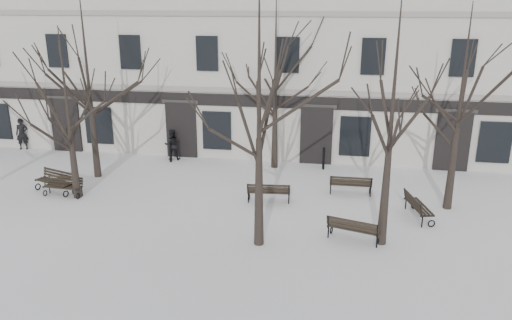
% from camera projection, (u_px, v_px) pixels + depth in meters
% --- Properties ---
extents(ground, '(100.00, 100.00, 0.00)m').
position_uv_depth(ground, '(209.00, 225.00, 18.44)').
color(ground, white).
rests_on(ground, ground).
extents(building, '(40.40, 10.20, 11.40)m').
position_uv_depth(building, '(263.00, 43.00, 28.91)').
color(building, beige).
rests_on(building, ground).
extents(tree_1, '(4.91, 4.91, 7.01)m').
position_uv_depth(tree_1, '(66.00, 94.00, 19.67)').
color(tree_1, black).
rests_on(tree_1, ground).
extents(tree_2, '(6.20, 6.20, 8.85)m').
position_uv_depth(tree_2, '(259.00, 82.00, 15.30)').
color(tree_2, black).
rests_on(tree_2, ground).
extents(tree_3, '(5.76, 5.76, 8.22)m').
position_uv_depth(tree_3, '(394.00, 94.00, 15.47)').
color(tree_3, black).
rests_on(tree_3, ground).
extents(tree_4, '(6.14, 6.14, 8.76)m').
position_uv_depth(tree_4, '(86.00, 58.00, 21.79)').
color(tree_4, black).
rests_on(tree_4, ground).
extents(tree_5, '(5.82, 5.82, 8.31)m').
position_uv_depth(tree_5, '(276.00, 61.00, 23.17)').
color(tree_5, black).
rests_on(tree_5, ground).
extents(tree_6, '(5.53, 5.53, 7.89)m').
position_uv_depth(tree_6, '(463.00, 85.00, 18.39)').
color(tree_6, black).
rests_on(tree_6, ground).
extents(bench_0, '(1.66, 0.69, 0.82)m').
position_uv_depth(bench_0, '(64.00, 186.00, 21.04)').
color(bench_0, black).
rests_on(bench_0, ground).
extents(bench_1, '(1.79, 0.77, 0.88)m').
position_uv_depth(bench_1, '(269.00, 191.00, 20.32)').
color(bench_1, black).
rests_on(bench_1, ground).
extents(bench_2, '(1.88, 1.12, 0.90)m').
position_uv_depth(bench_2, '(354.00, 228.00, 17.03)').
color(bench_2, black).
rests_on(bench_2, ground).
extents(bench_3, '(1.93, 1.23, 0.93)m').
position_uv_depth(bench_3, '(55.00, 181.00, 21.47)').
color(bench_3, black).
rests_on(bench_3, ground).
extents(bench_4, '(1.76, 0.65, 0.88)m').
position_uv_depth(bench_4, '(351.00, 184.00, 21.14)').
color(bench_4, black).
rests_on(bench_4, ground).
extents(bench_5, '(1.03, 1.86, 0.89)m').
position_uv_depth(bench_5, '(417.00, 206.00, 18.88)').
color(bench_5, black).
rests_on(bench_5, ground).
extents(bollard_a, '(0.13, 0.13, 1.04)m').
position_uv_depth(bollard_a, '(170.00, 151.00, 25.39)').
color(bollard_a, black).
rests_on(bollard_a, ground).
extents(bollard_b, '(0.14, 0.14, 1.12)m').
position_uv_depth(bollard_b, '(324.00, 158.00, 24.26)').
color(bollard_b, black).
rests_on(bollard_b, ground).
extents(pedestrian_a, '(0.75, 0.64, 1.74)m').
position_uv_depth(pedestrian_a, '(24.00, 149.00, 27.75)').
color(pedestrian_a, black).
rests_on(pedestrian_a, ground).
extents(pedestrian_b, '(0.91, 0.78, 1.60)m').
position_uv_depth(pedestrian_b, '(173.00, 159.00, 25.94)').
color(pedestrian_b, black).
rests_on(pedestrian_b, ground).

